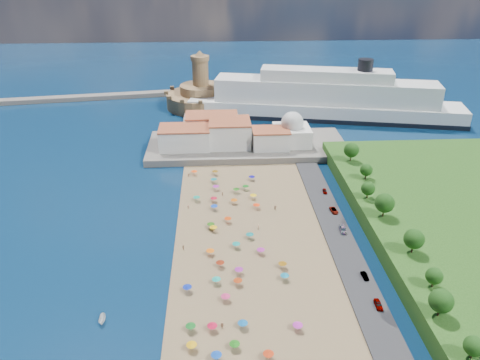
{
  "coord_description": "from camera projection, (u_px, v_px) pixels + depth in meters",
  "views": [
    {
      "loc": [
        -4.5,
        -125.49,
        82.83
      ],
      "look_at": [
        4.0,
        25.0,
        8.0
      ],
      "focal_mm": 35.0,
      "sensor_mm": 36.0,
      "label": 1
    }
  ],
  "objects": [
    {
      "name": "hillside_trees",
      "position": [
        391.0,
        213.0,
        143.07
      ],
      "size": [
        9.68,
        106.55,
        8.02
      ],
      "color": "#382314",
      "rests_on": "hillside"
    },
    {
      "name": "parked_cars",
      "position": [
        346.0,
        235.0,
        147.87
      ],
      "size": [
        2.61,
        66.35,
        1.42
      ],
      "color": "gray",
      "rests_on": "promenade"
    },
    {
      "name": "cruise_ship",
      "position": [
        324.0,
        100.0,
        251.2
      ],
      "size": [
        148.32,
        51.44,
        32.11
      ],
      "color": "black",
      "rests_on": "ground"
    },
    {
      "name": "fortress",
      "position": [
        201.0,
        96.0,
        269.11
      ],
      "size": [
        40.0,
        40.0,
        32.4
      ],
      "color": "#94764A",
      "rests_on": "ground"
    },
    {
      "name": "beach_parasols",
      "position": [
        230.0,
        254.0,
        137.53
      ],
      "size": [
        30.76,
        113.58,
        2.2
      ],
      "color": "gray",
      "rests_on": "beach"
    },
    {
      "name": "waterfront_buildings",
      "position": [
        218.0,
        133.0,
        211.48
      ],
      "size": [
        57.0,
        29.0,
        11.0
      ],
      "color": "silver",
      "rests_on": "terrace"
    },
    {
      "name": "breakwater",
      "position": [
        38.0,
        100.0,
        279.97
      ],
      "size": [
        199.03,
        34.77,
        2.6
      ],
      "primitive_type": "cube",
      "rotation": [
        0.0,
        0.0,
        0.14
      ],
      "color": "#59544C",
      "rests_on": "ground"
    },
    {
      "name": "terrace",
      "position": [
        247.0,
        146.0,
        214.4
      ],
      "size": [
        90.0,
        36.0,
        3.0
      ],
      "primitive_type": "cube",
      "color": "#59544C",
      "rests_on": "ground"
    },
    {
      "name": "ground",
      "position": [
        232.0,
        237.0,
        149.28
      ],
      "size": [
        700.0,
        700.0,
        0.0
      ],
      "primitive_type": "plane",
      "color": "#071938",
      "rests_on": "ground"
    },
    {
      "name": "beachgoers",
      "position": [
        218.0,
        237.0,
        147.63
      ],
      "size": [
        33.48,
        98.93,
        1.89
      ],
      "color": "tan",
      "rests_on": "beach"
    },
    {
      "name": "domed_building",
      "position": [
        292.0,
        131.0,
        210.3
      ],
      "size": [
        16.0,
        16.0,
        15.0
      ],
      "color": "silver",
      "rests_on": "terrace"
    },
    {
      "name": "moored_boats",
      "position": [
        117.0,
        344.0,
        108.18
      ],
      "size": [
        12.69,
        20.72,
        1.51
      ],
      "color": "white",
      "rests_on": "ground"
    },
    {
      "name": "jetty",
      "position": [
        201.0,
        122.0,
        244.72
      ],
      "size": [
        18.0,
        70.0,
        2.4
      ],
      "primitive_type": "cube",
      "color": "#59544C",
      "rests_on": "ground"
    }
  ]
}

